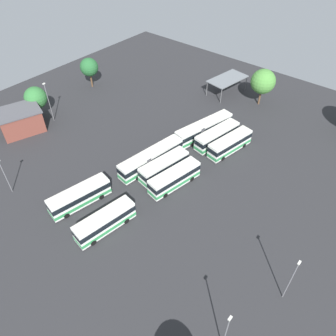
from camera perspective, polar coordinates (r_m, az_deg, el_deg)
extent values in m
plane|color=#28282B|center=(61.07, -0.91, -1.22)|extent=(107.05, 107.05, 0.00)
cube|color=silver|center=(52.14, -11.04, -9.23)|extent=(10.33, 4.05, 3.15)
cube|color=beige|center=(50.88, -11.28, -8.07)|extent=(9.90, 3.79, 0.14)
cube|color=black|center=(51.75, -11.11, -8.88)|extent=(10.39, 4.10, 1.01)
cube|color=#2D8C4C|center=(52.82, -10.91, -9.82)|extent=(10.39, 4.10, 0.63)
cube|color=black|center=(53.24, -6.61, -6.10)|extent=(0.38, 2.09, 1.16)
cylinder|color=black|center=(54.77, -8.82, -7.75)|extent=(1.03, 0.45, 1.00)
cylinder|color=black|center=(53.44, -7.34, -9.23)|extent=(1.03, 0.45, 1.00)
cylinder|color=black|center=(53.18, -14.39, -11.04)|extent=(1.03, 0.45, 1.00)
cylinder|color=black|center=(51.81, -13.03, -12.67)|extent=(1.03, 0.45, 1.00)
cube|color=silver|center=(56.64, -15.30, -4.85)|extent=(10.92, 4.56, 3.15)
cube|color=beige|center=(55.49, -15.60, -3.69)|extent=(10.46, 4.27, 0.14)
cube|color=black|center=(56.29, -15.39, -4.50)|extent=(10.98, 4.61, 1.01)
cube|color=#2D8C4C|center=(57.27, -15.14, -5.45)|extent=(10.98, 4.61, 0.63)
cube|color=black|center=(57.59, -10.80, -2.06)|extent=(0.46, 2.08, 1.16)
cylinder|color=black|center=(59.18, -12.81, -3.66)|extent=(1.04, 0.49, 1.00)
cylinder|color=black|center=(57.63, -11.65, -4.99)|extent=(1.04, 0.49, 1.00)
cylinder|color=black|center=(57.83, -18.46, -6.54)|extent=(1.04, 0.49, 1.00)
cylinder|color=black|center=(56.25, -17.44, -7.99)|extent=(1.04, 0.49, 1.00)
cube|color=silver|center=(57.80, 1.14, -1.75)|extent=(10.57, 4.37, 3.15)
cube|color=beige|center=(56.67, 1.16, -0.56)|extent=(10.13, 4.09, 0.14)
cube|color=black|center=(57.45, 1.15, -1.39)|extent=(10.63, 4.41, 1.01)
cube|color=#2D8C4C|center=(58.41, 1.13, -2.37)|extent=(10.63, 4.41, 0.63)
cube|color=black|center=(60.03, 4.87, 0.87)|extent=(0.44, 2.09, 1.16)
cylinder|color=black|center=(60.94, 2.66, -0.74)|extent=(1.04, 0.47, 1.00)
cylinder|color=black|center=(59.73, 4.18, -1.93)|extent=(1.04, 0.47, 1.00)
cylinder|color=black|center=(57.98, -2.03, -3.51)|extent=(1.04, 0.47, 1.00)
cylinder|color=black|center=(56.70, -0.53, -4.83)|extent=(1.04, 0.47, 1.00)
cube|color=silver|center=(60.00, -0.72, 0.26)|extent=(10.47, 4.24, 3.15)
cube|color=beige|center=(58.91, -0.73, 1.44)|extent=(10.04, 3.97, 0.14)
cube|color=black|center=(59.66, -0.72, 0.61)|extent=(10.53, 4.28, 1.01)
cube|color=#2D8C4C|center=(60.59, -0.71, -0.36)|extent=(10.53, 4.28, 0.63)
cube|color=black|center=(62.20, 2.87, 2.72)|extent=(0.41, 2.09, 1.16)
cylinder|color=black|center=(63.12, 0.78, 1.13)|extent=(1.04, 0.46, 1.00)
cylinder|color=black|center=(61.83, 2.23, 0.03)|extent=(1.04, 0.46, 1.00)
cylinder|color=black|center=(60.20, -3.73, -1.46)|extent=(1.04, 0.46, 1.00)
cylinder|color=black|center=(58.84, -2.31, -2.67)|extent=(1.04, 0.46, 1.00)
cube|color=silver|center=(61.85, -2.97, 1.72)|extent=(14.39, 4.47, 3.15)
cube|color=beige|center=(60.79, -3.02, 2.89)|extent=(13.80, 4.19, 0.14)
cube|color=black|center=(61.52, -2.98, 2.07)|extent=(14.47, 4.52, 1.01)
cube|color=#2D8C4C|center=(62.42, -2.94, 1.10)|extent=(14.47, 4.52, 0.63)
cube|color=black|center=(65.15, 1.79, 4.87)|extent=(0.35, 2.10, 1.16)
cube|color=#47474C|center=(61.12, -4.08, 1.07)|extent=(1.25, 2.72, 3.02)
cylinder|color=black|center=(65.60, -0.67, 2.99)|extent=(1.03, 0.43, 1.00)
cylinder|color=black|center=(64.26, 0.75, 2.01)|extent=(1.03, 0.43, 1.00)
cylinder|color=black|center=(61.53, -6.75, -0.54)|extent=(1.03, 0.43, 1.00)
cylinder|color=black|center=(60.11, -5.38, -1.67)|extent=(1.03, 0.43, 1.00)
cube|color=silver|center=(66.45, 10.85, 4.23)|extent=(10.59, 4.42, 3.15)
cube|color=beige|center=(65.47, 11.03, 5.36)|extent=(10.14, 4.14, 0.14)
cube|color=black|center=(66.14, 10.91, 4.57)|extent=(10.64, 4.47, 1.01)
cube|color=#2D8C4C|center=(66.98, 10.76, 3.64)|extent=(10.64, 4.47, 0.63)
cube|color=black|center=(69.51, 13.76, 6.25)|extent=(0.45, 2.09, 1.16)
cylinder|color=black|center=(69.89, 11.74, 4.82)|extent=(1.04, 0.48, 1.00)
cylinder|color=black|center=(68.82, 13.20, 3.87)|extent=(1.04, 0.48, 1.00)
cylinder|color=black|center=(65.90, 8.09, 2.71)|extent=(1.04, 0.48, 1.00)
cylinder|color=black|center=(64.76, 9.59, 1.68)|extent=(1.04, 0.48, 1.00)
cube|color=silver|center=(68.11, 8.62, 5.61)|extent=(11.04, 4.40, 3.15)
cube|color=beige|center=(67.15, 8.76, 6.73)|extent=(10.59, 4.13, 0.14)
cube|color=black|center=(67.81, 8.66, 5.95)|extent=(11.10, 4.45, 1.01)
cube|color=#2D8C4C|center=(68.63, 8.55, 5.02)|extent=(11.10, 4.45, 0.63)
cube|color=black|center=(71.28, 11.65, 7.62)|extent=(0.43, 2.09, 1.16)
cylinder|color=black|center=(71.63, 9.65, 6.18)|extent=(1.04, 0.47, 1.00)
cylinder|color=black|center=(70.48, 11.06, 5.28)|extent=(1.04, 0.47, 1.00)
cylinder|color=black|center=(67.53, 5.84, 4.07)|extent=(1.04, 0.47, 1.00)
cylinder|color=black|center=(66.30, 7.28, 3.10)|extent=(1.04, 0.47, 1.00)
cube|color=silver|center=(69.84, 6.36, 6.89)|extent=(14.39, 5.63, 3.15)
cube|color=beige|center=(68.90, 6.46, 8.00)|extent=(13.79, 5.31, 0.14)
cube|color=black|center=(69.55, 6.39, 7.23)|extent=(14.47, 5.68, 1.01)
cube|color=#2D8C4C|center=(70.35, 6.31, 6.31)|extent=(14.47, 5.68, 0.63)
cube|color=black|center=(73.87, 10.51, 9.15)|extent=(0.52, 2.07, 1.16)
cube|color=#47474C|center=(68.94, 5.40, 6.44)|extent=(1.46, 2.76, 3.02)
cylinder|color=black|center=(73.91, 8.19, 7.62)|extent=(1.04, 0.51, 1.00)
cylinder|color=black|center=(72.61, 9.49, 6.75)|extent=(1.04, 0.51, 1.00)
cylinder|color=black|center=(68.90, 2.91, 5.15)|extent=(1.04, 0.51, 1.00)
cylinder|color=black|center=(67.51, 4.20, 4.18)|extent=(1.04, 0.51, 1.00)
cube|color=brown|center=(77.73, -24.51, 7.52)|extent=(10.07, 8.79, 4.76)
cube|color=#4C4C51|center=(76.45, -25.05, 9.08)|extent=(10.67, 9.32, 0.36)
cube|color=black|center=(78.27, -27.16, 5.64)|extent=(0.62, 1.73, 2.20)
cube|color=slate|center=(85.66, 10.45, 15.20)|extent=(10.94, 6.88, 0.20)
cylinder|color=#59595B|center=(91.29, 11.16, 15.44)|extent=(0.20, 0.20, 3.85)
cylinder|color=#59595B|center=(88.83, 13.56, 14.27)|extent=(0.20, 0.20, 3.85)
cylinder|color=#59595B|center=(84.60, 6.86, 13.68)|extent=(0.20, 0.20, 3.85)
cylinder|color=#59595B|center=(81.95, 9.33, 12.41)|extent=(0.20, 0.20, 3.85)
cylinder|color=slate|center=(77.42, -20.18, 10.65)|extent=(0.16, 0.16, 9.12)
cube|color=silver|center=(75.24, -21.04, 13.69)|extent=(0.56, 0.28, 0.20)
cylinder|color=slate|center=(62.17, -26.66, -1.45)|extent=(0.16, 0.16, 7.03)
cylinder|color=slate|center=(41.35, 10.10, -26.76)|extent=(0.16, 0.16, 7.65)
cube|color=silver|center=(37.68, 10.89, -24.55)|extent=(0.56, 0.28, 0.20)
cylinder|color=slate|center=(45.78, 20.70, -18.15)|extent=(0.16, 0.16, 8.24)
cube|color=silver|center=(42.28, 22.13, -15.19)|extent=(0.56, 0.28, 0.20)
cylinder|color=brown|center=(82.11, -21.68, 9.36)|extent=(0.44, 0.44, 2.51)
sphere|color=#2D6B33|center=(80.48, -22.29, 11.37)|extent=(5.03, 5.03, 5.03)
cylinder|color=brown|center=(83.60, 15.84, 11.86)|extent=(0.44, 0.44, 3.56)
sphere|color=#478438|center=(81.64, 16.40, 14.41)|extent=(5.79, 5.79, 5.79)
cylinder|color=brown|center=(90.63, -13.33, 14.77)|extent=(0.44, 0.44, 3.51)
sphere|color=#235B2D|center=(89.04, -13.72, 16.89)|extent=(4.62, 4.62, 4.62)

